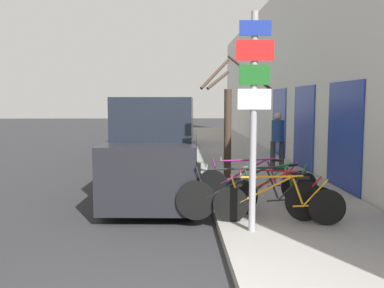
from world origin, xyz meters
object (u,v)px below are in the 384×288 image
Objects in this scene: bicycle_0 at (278,202)px; bicycle_4 at (255,183)px; bicycle_3 at (277,190)px; parked_car_2 at (170,126)px; street_tree at (228,123)px; signpost at (254,110)px; parked_car_1 at (164,137)px; pedestrian_near at (278,136)px; bicycle_2 at (277,196)px; bicycle_1 at (250,197)px; parked_car_0 at (157,153)px.

bicycle_4 is (-0.12, 1.56, 0.03)m from bicycle_0.
bicycle_3 is 12.90m from parked_car_2.
parked_car_2 reaches higher than bicycle_0.
street_tree reaches higher than bicycle_4.
signpost is 1.57× the size of bicycle_0.
street_tree is at bearing -63.79° from parked_car_1.
bicycle_4 is 4.83m from pedestrian_near.
bicycle_3 is (0.12, 0.54, -0.00)m from bicycle_2.
bicycle_4 is 12.30m from parked_car_2.
bicycle_0 is at bearing -82.48° from parked_car_2.
bicycle_0 is 4.55m from street_tree.
bicycle_4 is at bearing -0.21° from bicycle_3.
bicycle_2 is 1.06× the size of pedestrian_near.
bicycle_1 is 6.21m from pedestrian_near.
parked_car_0 is (-1.74, 2.46, 0.48)m from bicycle_1.
bicycle_1 is at bearing 171.20° from bicycle_4.
signpost is at bearing 177.58° from bicycle_1.
pedestrian_near is at bearing 73.41° from signpost.
bicycle_1 is 1.43× the size of bicycle_2.
parked_car_2 is at bearing 11.36° from bicycle_1.
bicycle_3 is at bearing -80.73° from street_tree.
bicycle_3 is at bearing 62.56° from signpost.
parked_car_1 reaches higher than bicycle_1.
parked_car_1 is at bearing 115.71° from street_tree.
parked_car_0 is 2.78× the size of pedestrian_near.
pedestrian_near is at bearing -14.08° from bicycle_4.
parked_car_1 is (-2.20, 8.27, 0.43)m from bicycle_0.
bicycle_2 is at bearing -40.88° from parked_car_0.
street_tree reaches higher than bicycle_0.
bicycle_3 is (0.66, 0.81, -0.04)m from bicycle_1.
bicycle_0 is at bearing 69.43° from pedestrian_near.
parked_car_1 is at bearing 16.78° from bicycle_1.
parked_car_1 is at bearing 100.98° from signpost.
pedestrian_near is at bearing -30.49° from parked_car_1.
signpost reaches higher than pedestrian_near.
parked_car_0 is at bearing 23.89° from bicycle_3.
parked_car_1 is at bearing 24.33° from bicycle_0.
parked_car_1 is (-1.68, 8.68, -1.14)m from signpost.
bicycle_3 is 2.95m from parked_car_0.
parked_car_2 reaches higher than bicycle_4.
street_tree reaches higher than bicycle_1.
signpost is 1.64m from bicycle_1.
bicycle_0 is 0.51× the size of parked_car_2.
bicycle_2 is 4.11m from street_tree.
bicycle_0 is at bearing 37.97° from signpost.
parked_car_2 is (-2.16, 13.23, 0.48)m from bicycle_2.
parked_car_1 is at bearing -92.49° from parked_car_2.
parked_car_1 reaches higher than bicycle_4.
street_tree is at bearing -22.42° from bicycle_3.
bicycle_2 is 3.20m from parked_car_0.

